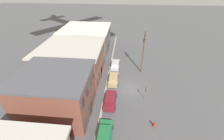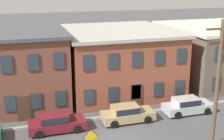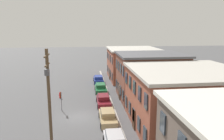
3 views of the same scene
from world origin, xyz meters
name	(u,v)px [view 3 (image 3 of 3)]	position (x,y,z in m)	size (l,w,h in m)	color
ground_plane	(79,117)	(0.00, 0.00, 0.00)	(200.00, 200.00, 0.00)	#4C4C4F
kerb_strip	(116,115)	(0.00, 4.50, 0.08)	(56.00, 0.36, 0.16)	#9E998E
apartment_corner	(133,64)	(-19.60, 10.98, 3.27)	(12.07, 10.47, 6.52)	brown
apartment_midblock	(150,76)	(-6.22, 10.69, 3.51)	(8.73, 9.90, 6.99)	brown
apartment_far	(186,98)	(3.81, 11.71, 3.25)	(11.62, 11.95, 6.47)	brown
car_blue	(98,79)	(-16.67, 3.40, 0.75)	(4.40, 1.92, 1.43)	#233899
car_green	(101,88)	(-10.25, 3.37, 0.75)	(4.40, 1.92, 1.43)	#1E6638
car_maroon	(103,100)	(-3.91, 3.31, 0.75)	(4.40, 1.92, 1.43)	maroon
car_tan	(108,116)	(1.98, 3.30, 0.75)	(4.40, 1.92, 1.43)	tan
caution_sign	(61,98)	(-2.44, -2.38, 1.76)	(0.97, 0.08, 2.64)	slate
utility_pole	(49,93)	(6.36, -2.41, 5.08)	(2.40, 0.44, 9.03)	brown
fire_hydrant	(60,95)	(-7.86, -3.16, 0.48)	(0.24, 0.34, 0.96)	red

